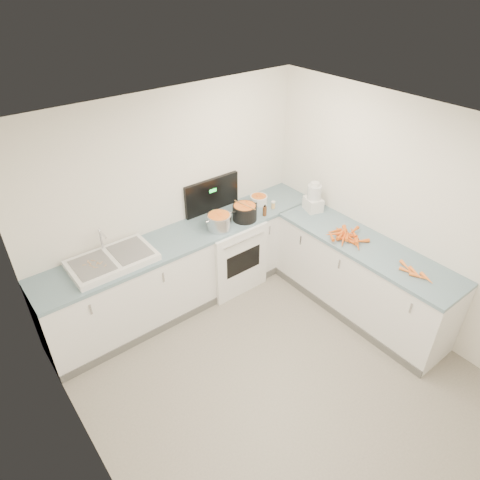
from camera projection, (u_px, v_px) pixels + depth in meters
floor at (284, 385)px, 4.29m from camera, size 3.50×4.00×0.00m
ceiling at (305, 149)px, 2.89m from camera, size 3.50×4.00×0.00m
wall_back at (171, 200)px, 4.90m from camera, size 3.50×0.00×2.50m
wall_left at (92, 402)px, 2.69m from camera, size 0.00×4.00×2.50m
wall_right at (413, 223)px, 4.49m from camera, size 0.00×4.00×2.50m
counter_back at (190, 267)px, 5.13m from camera, size 3.50×0.62×0.94m
counter_right at (360, 278)px, 4.96m from camera, size 0.62×2.20×0.94m
stove at (227, 251)px, 5.41m from camera, size 0.76×0.65×1.36m
sink at (112, 260)px, 4.39m from camera, size 0.86×0.52×0.31m
steel_pot at (219, 223)px, 4.92m from camera, size 0.35×0.35×0.21m
black_pot at (245, 213)px, 5.10m from camera, size 0.38×0.38×0.21m
wooden_spoon at (245, 205)px, 5.04m from camera, size 0.07×0.33×0.01m
mixing_bowl at (259, 200)px, 5.45m from camera, size 0.27×0.27×0.10m
extract_bottle at (265, 211)px, 5.19m from camera, size 0.05×0.05×0.12m
spice_jar at (273, 205)px, 5.35m from camera, size 0.05×0.05×0.08m
food_processor at (314, 198)px, 5.25m from camera, size 0.24×0.27×0.38m
carrot_pile at (346, 236)px, 4.78m from camera, size 0.44×0.48×0.09m
peeled_carrots at (415, 273)px, 4.25m from camera, size 0.15×0.42×0.04m
peelings at (94, 264)px, 4.27m from camera, size 0.19×0.21×0.01m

